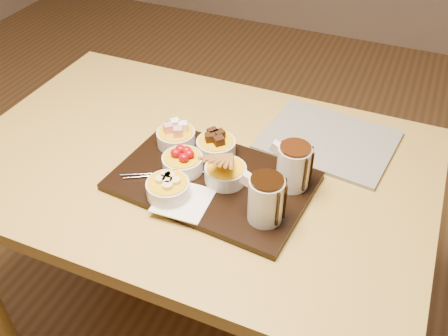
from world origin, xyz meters
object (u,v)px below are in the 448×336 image
at_px(bowl_strawberries, 183,163).
at_px(dining_table, 196,188).
at_px(serving_board, 213,181).
at_px(pitcher_dark_chocolate, 266,200).
at_px(pitcher_milk_chocolate, 293,167).
at_px(newspaper, 328,140).

bearing_deg(bowl_strawberries, dining_table, 90.88).
bearing_deg(dining_table, serving_board, -39.40).
distance_m(serving_board, pitcher_dark_chocolate, 0.19).
xyz_separation_m(pitcher_milk_chocolate, newspaper, (0.03, 0.22, -0.07)).
relative_size(pitcher_dark_chocolate, newspaper, 0.32).
bearing_deg(pitcher_dark_chocolate, bowl_strawberries, 167.35).
height_order(serving_board, pitcher_milk_chocolate, pitcher_milk_chocolate).
xyz_separation_m(dining_table, pitcher_dark_chocolate, (0.24, -0.14, 0.17)).
bearing_deg(bowl_strawberries, newspaper, 43.05).
xyz_separation_m(pitcher_dark_chocolate, pitcher_milk_chocolate, (0.02, 0.13, 0.00)).
distance_m(bowl_strawberries, pitcher_dark_chocolate, 0.25).
height_order(dining_table, pitcher_milk_chocolate, pitcher_milk_chocolate).
relative_size(serving_board, bowl_strawberries, 4.60).
bearing_deg(serving_board, bowl_strawberries, -176.42).
distance_m(dining_table, pitcher_milk_chocolate, 0.31).
height_order(bowl_strawberries, newspaper, bowl_strawberries).
height_order(pitcher_milk_chocolate, newspaper, pitcher_milk_chocolate).
distance_m(pitcher_dark_chocolate, newspaper, 0.36).
bearing_deg(dining_table, bowl_strawberries, -89.12).
bearing_deg(pitcher_milk_chocolate, newspaper, 86.42).
relative_size(dining_table, newspaper, 3.58).
height_order(dining_table, bowl_strawberries, bowl_strawberries).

